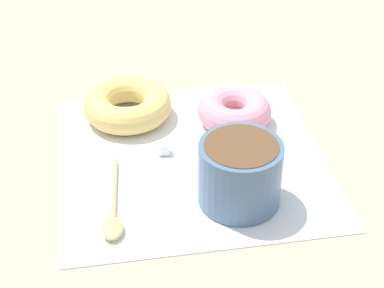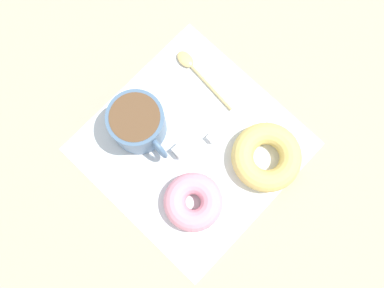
% 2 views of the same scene
% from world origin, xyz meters
% --- Properties ---
extents(ground_plane, '(1.20, 1.20, 0.02)m').
position_xyz_m(ground_plane, '(0.00, 0.00, -0.01)').
color(ground_plane, tan).
extents(napkin, '(0.35, 0.35, 0.00)m').
position_xyz_m(napkin, '(-0.02, -0.01, 0.00)').
color(napkin, white).
rests_on(napkin, ground_plane).
extents(coffee_cup, '(0.12, 0.09, 0.08)m').
position_xyz_m(coffee_cup, '(0.07, 0.04, 0.04)').
color(coffee_cup, slate).
rests_on(coffee_cup, napkin).
extents(donut_near_cup, '(0.10, 0.10, 0.04)m').
position_xyz_m(donut_near_cup, '(-0.09, 0.06, 0.02)').
color(donut_near_cup, pink).
rests_on(donut_near_cup, napkin).
extents(donut_far, '(0.12, 0.12, 0.04)m').
position_xyz_m(donut_far, '(-0.12, -0.09, 0.02)').
color(donut_far, '#E5C66B').
rests_on(donut_far, napkin).
extents(spoon, '(0.14, 0.03, 0.01)m').
position_xyz_m(spoon, '(0.09, -0.11, 0.01)').
color(spoon, '#D8B772').
rests_on(spoon, napkin).
extents(sugar_cube, '(0.02, 0.02, 0.02)m').
position_xyz_m(sugar_cube, '(-0.01, 0.01, 0.01)').
color(sugar_cube, white).
rests_on(sugar_cube, napkin).
extents(sugar_cube_extra, '(0.01, 0.01, 0.01)m').
position_xyz_m(sugar_cube_extra, '(-0.03, -0.04, 0.01)').
color(sugar_cube_extra, white).
rests_on(sugar_cube_extra, napkin).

